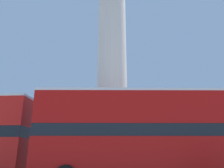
{
  "coord_description": "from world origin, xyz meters",
  "views": [
    {
      "loc": [
        1.15,
        -14.87,
        1.44
      ],
      "look_at": [
        0.0,
        0.0,
        6.19
      ],
      "focal_mm": 35.0,
      "sensor_mm": 36.0,
      "label": 1
    }
  ],
  "objects_px": {
    "bus_b": "(151,133)",
    "street_lamp": "(47,123)",
    "equestrian_statue": "(26,151)",
    "monument_column": "(112,69)"
  },
  "relations": [
    {
      "from": "bus_b",
      "to": "equestrian_statue",
      "type": "relative_size",
      "value": 1.82
    },
    {
      "from": "monument_column",
      "to": "equestrian_statue",
      "type": "relative_size",
      "value": 3.24
    },
    {
      "from": "monument_column",
      "to": "equestrian_statue",
      "type": "height_order",
      "value": "monument_column"
    },
    {
      "from": "monument_column",
      "to": "bus_b",
      "type": "xyz_separation_m",
      "value": [
        2.2,
        -4.0,
        -4.96
      ]
    },
    {
      "from": "bus_b",
      "to": "street_lamp",
      "type": "bearing_deg",
      "value": 154.52
    },
    {
      "from": "bus_b",
      "to": "street_lamp",
      "type": "height_order",
      "value": "street_lamp"
    },
    {
      "from": "equestrian_statue",
      "to": "street_lamp",
      "type": "distance_m",
      "value": 8.09
    },
    {
      "from": "bus_b",
      "to": "monument_column",
      "type": "bearing_deg",
      "value": 114.02
    },
    {
      "from": "equestrian_statue",
      "to": "street_lamp",
      "type": "bearing_deg",
      "value": -31.33
    },
    {
      "from": "street_lamp",
      "to": "bus_b",
      "type": "bearing_deg",
      "value": -20.66
    }
  ]
}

